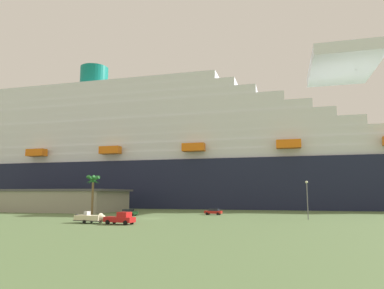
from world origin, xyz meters
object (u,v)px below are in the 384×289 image
at_px(cruise_ship, 158,158).
at_px(small_boat_on_trailer, 92,218).
at_px(parked_car_green_wagon, 129,212).
at_px(pickup_truck, 121,218).
at_px(street_lamp, 307,194).
at_px(parked_car_red_hatchback, 213,212).
at_px(palm_tree, 93,183).

xyz_separation_m(cruise_ship, small_boat_on_trailer, (12.65, -79.10, -19.34)).
bearing_deg(parked_car_green_wagon, pickup_truck, -70.96).
xyz_separation_m(cruise_ship, street_lamp, (52.60, -61.17, -15.02)).
bearing_deg(small_boat_on_trailer, cruise_ship, 99.09).
bearing_deg(parked_car_red_hatchback, small_boat_on_trailer, -120.30).
bearing_deg(parked_car_red_hatchback, palm_tree, -162.72).
distance_m(small_boat_on_trailer, parked_car_green_wagon, 22.84).
xyz_separation_m(pickup_truck, parked_car_green_wagon, (-8.29, 24.01, -0.21)).
distance_m(palm_tree, parked_car_green_wagon, 11.86).
bearing_deg(palm_tree, parked_car_red_hatchback, 17.28).
distance_m(cruise_ship, street_lamp, 82.06).
relative_size(cruise_ship, street_lamp, 34.00).
bearing_deg(cruise_ship, parked_car_green_wagon, -79.46).
distance_m(small_boat_on_trailer, palm_tree, 25.42).
bearing_deg(cruise_ship, parked_car_red_hatchback, -57.74).
bearing_deg(street_lamp, pickup_truck, -150.43).
relative_size(small_boat_on_trailer, palm_tree, 0.77).
xyz_separation_m(pickup_truck, parked_car_red_hatchback, (11.80, 31.94, -0.21)).
height_order(street_lamp, parked_car_red_hatchback, street_lamp).
relative_size(street_lamp, parked_car_green_wagon, 1.85).
distance_m(cruise_ship, palm_tree, 58.85).
height_order(small_boat_on_trailer, palm_tree, palm_tree).
bearing_deg(street_lamp, palm_tree, 175.99).
xyz_separation_m(street_lamp, parked_car_red_hatchback, (-22.03, 12.74, -4.46)).
xyz_separation_m(small_boat_on_trailer, parked_car_green_wagon, (-2.16, 22.74, -0.13)).
bearing_deg(cruise_ship, street_lamp, -49.31).
distance_m(pickup_truck, parked_car_red_hatchback, 34.05).
xyz_separation_m(parked_car_green_wagon, parked_car_red_hatchback, (20.09, 7.93, -0.00)).
bearing_deg(small_boat_on_trailer, parked_car_green_wagon, 95.44).
height_order(street_lamp, parked_car_green_wagon, street_lamp).
relative_size(cruise_ship, parked_car_green_wagon, 62.98).
bearing_deg(cruise_ship, pickup_truck, -76.85).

